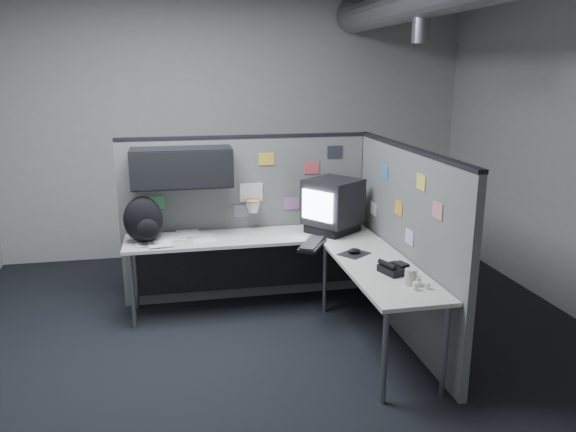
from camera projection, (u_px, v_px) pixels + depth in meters
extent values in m
cube|color=black|center=(281.00, 357.00, 4.50)|extent=(5.60, 5.60, 0.01)
cube|color=#9E9E99|center=(237.00, 124.00, 6.75)|extent=(5.60, 0.01, 3.20)
cube|color=#9E9E99|center=(486.00, 322.00, 1.44)|extent=(5.60, 0.01, 3.20)
cylinder|color=slate|center=(421.00, 25.00, 4.87)|extent=(0.16, 0.16, 0.30)
cube|color=#60625F|center=(248.00, 220.00, 5.51)|extent=(2.43, 0.06, 1.60)
cube|color=black|center=(246.00, 136.00, 5.31)|extent=(2.43, 0.07, 0.03)
cube|color=black|center=(363.00, 214.00, 5.74)|extent=(0.07, 0.07, 1.60)
cube|color=black|center=(182.00, 167.00, 5.06)|extent=(0.90, 0.35, 0.35)
cube|color=black|center=(182.00, 170.00, 4.89)|extent=(0.90, 0.02, 0.33)
cube|color=silver|center=(251.00, 192.00, 5.41)|extent=(0.22, 0.02, 0.18)
torus|color=#D85914|center=(253.00, 201.00, 5.34)|extent=(0.16, 0.16, 0.01)
cone|color=white|center=(253.00, 207.00, 5.36)|extent=(0.14, 0.14, 0.11)
cube|color=#4CB266|center=(156.00, 203.00, 5.26)|extent=(0.15, 0.01, 0.12)
cube|color=gold|center=(266.00, 159.00, 5.36)|extent=(0.15, 0.01, 0.12)
cube|color=#B266B2|center=(292.00, 204.00, 5.53)|extent=(0.15, 0.01, 0.12)
cube|color=#CC4C4C|center=(312.00, 168.00, 5.48)|extent=(0.15, 0.01, 0.12)
cube|color=#26262D|center=(335.00, 152.00, 5.48)|extent=(0.15, 0.01, 0.12)
cube|color=gray|center=(241.00, 211.00, 5.44)|extent=(0.15, 0.01, 0.12)
cube|color=#60625F|center=(405.00, 245.00, 4.71)|extent=(0.06, 2.23, 1.60)
cube|color=black|center=(410.00, 148.00, 4.51)|extent=(0.07, 2.23, 0.03)
cube|color=#337FCC|center=(385.00, 172.00, 4.98)|extent=(0.01, 0.15, 0.12)
cube|color=orange|center=(399.00, 208.00, 4.71)|extent=(0.01, 0.15, 0.12)
cube|color=#E5D84C|center=(421.00, 182.00, 4.26)|extent=(0.01, 0.15, 0.12)
cube|color=silver|center=(373.00, 209.00, 5.32)|extent=(0.01, 0.15, 0.12)
cube|color=#D87F7F|center=(437.00, 211.00, 4.01)|extent=(0.01, 0.15, 0.12)
cube|color=silver|center=(409.00, 237.00, 4.52)|extent=(0.01, 0.15, 0.12)
cube|color=beige|center=(251.00, 237.00, 5.23)|extent=(2.30, 0.56, 0.03)
cube|color=beige|center=(380.00, 269.00, 4.40)|extent=(0.56, 1.55, 0.03)
cube|color=black|center=(248.00, 261.00, 5.52)|extent=(2.18, 0.02, 0.55)
cylinder|color=gray|center=(133.00, 291.00, 4.90)|extent=(0.04, 0.04, 0.70)
cylinder|color=gray|center=(135.00, 274.00, 5.32)|extent=(0.04, 0.04, 0.70)
cylinder|color=gray|center=(325.00, 277.00, 5.24)|extent=(0.04, 0.04, 0.70)
cylinder|color=gray|center=(385.00, 357.00, 3.78)|extent=(0.04, 0.04, 0.70)
cylinder|color=gray|center=(445.00, 351.00, 3.86)|extent=(0.04, 0.04, 0.70)
cube|color=black|center=(332.00, 227.00, 5.35)|extent=(0.56, 0.55, 0.08)
cube|color=black|center=(333.00, 201.00, 5.28)|extent=(0.62, 0.62, 0.42)
cube|color=#D1E2F9|center=(317.00, 206.00, 5.11)|extent=(0.22, 0.29, 0.27)
cube|color=black|center=(312.00, 245.00, 4.91)|extent=(0.35, 0.46, 0.03)
cube|color=black|center=(312.00, 243.00, 4.90)|extent=(0.31, 0.42, 0.01)
cube|color=black|center=(354.00, 254.00, 4.70)|extent=(0.30, 0.29, 0.01)
ellipsoid|color=black|center=(354.00, 251.00, 4.69)|extent=(0.12, 0.09, 0.04)
cube|color=black|center=(394.00, 269.00, 4.26)|extent=(0.23, 0.25, 0.05)
cylinder|color=black|center=(387.00, 264.00, 4.23)|extent=(0.09, 0.19, 0.04)
cube|color=black|center=(401.00, 264.00, 4.27)|extent=(0.11, 0.13, 0.02)
cylinder|color=silver|center=(418.00, 282.00, 3.99)|extent=(0.05, 0.05, 0.07)
cylinder|color=silver|center=(415.00, 286.00, 3.92)|extent=(0.05, 0.05, 0.06)
cylinder|color=silver|center=(428.00, 286.00, 3.94)|extent=(0.04, 0.04, 0.05)
cylinder|color=#D85914|center=(410.00, 280.00, 4.02)|extent=(0.05, 0.05, 0.08)
cylinder|color=#BAB5A4|center=(411.00, 277.00, 4.02)|extent=(0.10, 0.10, 0.12)
cube|color=white|center=(203.00, 239.00, 5.13)|extent=(0.25, 0.32, 0.00)
cube|color=white|center=(174.00, 236.00, 5.18)|extent=(0.25, 0.32, 0.00)
cube|color=white|center=(147.00, 242.00, 5.01)|extent=(0.25, 0.32, 0.00)
cube|color=white|center=(189.00, 233.00, 5.28)|extent=(0.25, 0.32, 0.00)
cube|color=white|center=(159.00, 242.00, 4.97)|extent=(0.25, 0.32, 0.00)
ellipsoid|color=black|center=(143.00, 220.00, 4.97)|extent=(0.35, 0.26, 0.42)
ellipsoid|color=black|center=(148.00, 230.00, 4.87)|extent=(0.19, 0.11, 0.19)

